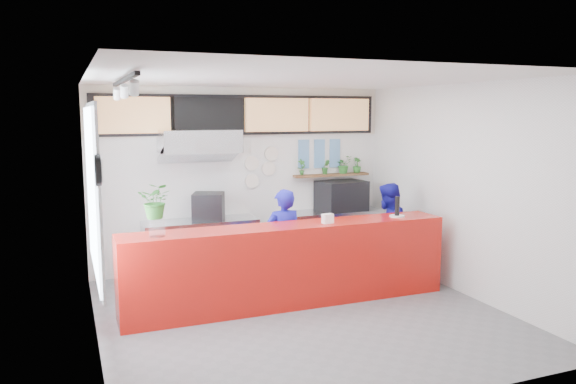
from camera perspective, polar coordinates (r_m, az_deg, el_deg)
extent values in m
plane|color=slate|center=(7.45, 1.30, -12.25)|extent=(5.00, 5.00, 0.00)
plane|color=silver|center=(7.00, 1.38, 11.44)|extent=(5.00, 5.00, 0.00)
plane|color=white|center=(9.40, -4.62, 1.40)|extent=(5.00, 0.00, 5.00)
plane|color=white|center=(6.53, -19.31, -1.99)|extent=(0.00, 5.00, 5.00)
plane|color=white|center=(8.36, 17.31, 0.23)|extent=(0.00, 5.00, 5.00)
cube|color=#B4130C|center=(7.64, 0.14, -7.41)|extent=(4.50, 0.60, 1.10)
cube|color=beige|center=(9.33, -4.68, 8.12)|extent=(5.00, 0.02, 0.80)
cube|color=#B2B5BA|center=(9.10, -8.83, -5.61)|extent=(1.80, 0.60, 0.90)
cube|color=black|center=(9.00, -8.08, -1.45)|extent=(0.61, 0.61, 0.43)
cube|color=#B2B5BA|center=(8.81, -9.00, 5.12)|extent=(1.20, 0.70, 0.35)
cube|color=#B2B5BA|center=(8.82, -8.97, 3.82)|extent=(1.20, 0.69, 0.31)
cube|color=#B2B5BA|center=(9.85, 4.36, -4.49)|extent=(1.80, 0.60, 0.90)
cube|color=black|center=(9.81, 5.45, -0.37)|extent=(0.86, 0.66, 0.51)
cube|color=silver|center=(9.78, 5.47, 0.93)|extent=(0.63, 0.44, 0.06)
cube|color=brown|center=(9.90, 4.44, 1.74)|extent=(1.40, 0.18, 0.04)
cube|color=tan|center=(8.87, -15.44, 7.54)|extent=(1.10, 0.10, 0.55)
cube|color=black|center=(9.07, -8.07, 7.75)|extent=(1.10, 0.10, 0.55)
cube|color=tan|center=(9.41, -1.13, 7.84)|extent=(1.10, 0.10, 0.55)
cube|color=tan|center=(9.88, 5.24, 7.82)|extent=(1.10, 0.10, 0.55)
cube|color=black|center=(9.30, -4.63, 7.81)|extent=(4.80, 0.04, 0.65)
cube|color=silver|center=(6.80, -19.25, 0.10)|extent=(0.04, 2.20, 1.90)
cube|color=#B2B5BA|center=(6.80, -19.08, 0.11)|extent=(0.03, 2.30, 2.00)
cylinder|color=black|center=(5.56, -18.75, 2.09)|extent=(0.05, 0.30, 0.30)
cylinder|color=white|center=(5.57, -18.44, 2.10)|extent=(0.02, 0.26, 0.26)
cube|color=black|center=(6.47, -16.31, 10.87)|extent=(0.05, 2.40, 0.04)
cylinder|color=silver|center=(9.40, -3.71, 2.94)|extent=(0.24, 0.03, 0.24)
cylinder|color=silver|center=(9.50, -1.98, 2.40)|extent=(0.24, 0.03, 0.24)
cylinder|color=silver|center=(9.43, -3.70, 1.12)|extent=(0.24, 0.03, 0.24)
cylinder|color=silver|center=(9.50, -1.71, 3.91)|extent=(0.24, 0.03, 0.24)
cube|color=#598CBF|center=(9.72, 1.61, 4.60)|extent=(0.20, 0.02, 0.25)
cube|color=#598CBF|center=(9.84, 3.22, 4.63)|extent=(0.20, 0.02, 0.25)
cube|color=#598CBF|center=(9.97, 4.79, 4.66)|extent=(0.20, 0.02, 0.25)
cube|color=#598CBF|center=(9.74, 1.60, 3.13)|extent=(0.20, 0.02, 0.25)
cube|color=#598CBF|center=(9.86, 3.20, 3.18)|extent=(0.20, 0.02, 0.25)
cube|color=#598CBF|center=(9.99, 4.77, 3.23)|extent=(0.20, 0.02, 0.25)
imported|color=#171698|center=(8.03, -0.48, -5.08)|extent=(0.56, 0.37, 1.52)
imported|color=#171698|center=(8.88, 10.06, -3.97)|extent=(0.93, 0.91, 1.51)
imported|color=#2B6F26|center=(9.65, 1.40, 2.55)|extent=(0.17, 0.13, 0.28)
imported|color=#2B6F26|center=(9.83, 3.86, 2.57)|extent=(0.16, 0.14, 0.26)
imported|color=#2B6F26|center=(9.99, 5.66, 2.80)|extent=(0.34, 0.31, 0.32)
imported|color=#2B6F26|center=(10.11, 7.02, 2.73)|extent=(0.17, 0.16, 0.27)
cylinder|color=white|center=(6.97, -13.17, -3.49)|extent=(0.25, 0.25, 0.23)
imported|color=#2B6F26|center=(6.92, -13.25, -0.87)|extent=(0.50, 0.47, 0.44)
cube|color=white|center=(7.63, 4.05, -2.71)|extent=(0.16, 0.11, 0.13)
cylinder|color=white|center=(8.26, 11.01, -2.41)|extent=(0.25, 0.25, 0.02)
cylinder|color=black|center=(8.23, 11.04, -1.42)|extent=(0.09, 0.09, 0.28)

